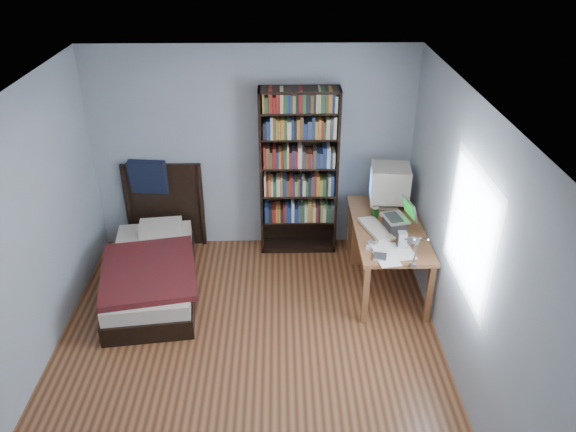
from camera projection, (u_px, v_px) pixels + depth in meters
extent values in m
plane|color=#552D19|center=(248.00, 353.00, 5.43)|extent=(4.20, 4.20, 0.00)
plane|color=white|center=(237.00, 102.00, 4.22)|extent=(4.20, 4.20, 0.00)
cube|color=#A8B3C4|center=(253.00, 151.00, 6.66)|extent=(3.80, 0.04, 2.50)
cube|color=#A8B3C4|center=(21.00, 246.00, 4.80)|extent=(0.04, 4.20, 2.50)
cube|color=#A8B3C4|center=(463.00, 242.00, 4.85)|extent=(0.04, 4.20, 2.50)
cube|color=white|center=(470.00, 231.00, 4.63)|extent=(0.01, 1.14, 1.14)
cube|color=white|center=(469.00, 231.00, 4.63)|extent=(0.01, 1.00, 1.00)
cube|color=brown|center=(388.00, 228.00, 6.13)|extent=(0.75, 1.52, 0.04)
cube|color=brown|center=(365.00, 295.00, 5.68)|extent=(0.06, 0.06, 0.69)
cube|color=brown|center=(429.00, 294.00, 5.69)|extent=(0.06, 0.06, 0.69)
cube|color=brown|center=(350.00, 225.00, 6.93)|extent=(0.06, 0.06, 0.69)
cube|color=brown|center=(402.00, 225.00, 6.94)|extent=(0.06, 0.06, 0.69)
cube|color=brown|center=(378.00, 232.00, 6.78)|extent=(0.69, 0.40, 0.68)
cube|color=beige|center=(386.00, 204.00, 6.55)|extent=(0.30, 0.26, 0.03)
cylinder|color=beige|center=(386.00, 201.00, 6.52)|extent=(0.10, 0.10, 0.06)
cube|color=beige|center=(391.00, 183.00, 6.41)|extent=(0.46, 0.44, 0.40)
cube|color=beige|center=(372.00, 183.00, 6.41)|extent=(0.08, 0.42, 0.42)
cube|color=blue|center=(371.00, 183.00, 6.41)|extent=(0.04, 0.31, 0.27)
cube|color=#2D2D30|center=(395.00, 224.00, 6.03)|extent=(0.24, 0.27, 0.13)
cube|color=#BCBCC1|center=(395.00, 218.00, 5.99)|extent=(0.29, 0.34, 0.02)
cube|color=#2D2D30|center=(394.00, 217.00, 5.99)|extent=(0.19, 0.26, 0.00)
cube|color=#BCBCC1|center=(410.00, 209.00, 5.94)|extent=(0.14, 0.30, 0.21)
cube|color=#0CBF26|center=(409.00, 209.00, 5.94)|extent=(0.10, 0.25, 0.17)
cube|color=#99999E|center=(412.00, 265.00, 5.43)|extent=(0.05, 0.05, 0.04)
cylinder|color=#99999E|center=(416.00, 252.00, 5.29)|extent=(0.02, 0.13, 0.35)
cylinder|color=#99999E|center=(417.00, 239.00, 5.00)|extent=(0.15, 0.29, 0.18)
cone|color=#99999E|center=(413.00, 244.00, 4.86)|extent=(0.11, 0.11, 0.09)
cube|color=beige|center=(376.00, 229.00, 6.04)|extent=(0.35, 0.55, 0.05)
cube|color=gray|center=(402.00, 240.00, 5.72)|extent=(0.09, 0.09, 0.17)
cylinder|color=#073409|center=(375.00, 213.00, 6.27)|extent=(0.07, 0.07, 0.12)
ellipsoid|color=silver|center=(382.00, 215.00, 6.32)|extent=(0.07, 0.12, 0.04)
cube|color=#BCBCC1|center=(372.00, 242.00, 5.81)|extent=(0.09, 0.10, 0.02)
cube|color=gray|center=(368.00, 248.00, 5.72)|extent=(0.07, 0.10, 0.02)
cube|color=gray|center=(380.00, 257.00, 5.56)|extent=(0.15, 0.15, 0.03)
cube|color=black|center=(261.00, 174.00, 6.63)|extent=(0.03, 0.30, 2.05)
cube|color=black|center=(336.00, 173.00, 6.65)|extent=(0.03, 0.30, 2.05)
cube|color=black|center=(300.00, 90.00, 6.15)|extent=(0.92, 0.30, 0.03)
cube|color=black|center=(298.00, 245.00, 7.12)|extent=(0.92, 0.30, 0.06)
cube|color=black|center=(298.00, 168.00, 6.76)|extent=(0.92, 0.02, 2.05)
cube|color=olive|center=(299.00, 172.00, 6.61)|extent=(0.84, 0.22, 1.85)
cube|color=black|center=(153.00, 282.00, 6.28)|extent=(1.13, 1.91, 0.22)
cube|color=beige|center=(151.00, 268.00, 6.19)|extent=(1.08, 1.85, 0.16)
cube|color=maroon|center=(149.00, 271.00, 5.94)|extent=(1.18, 1.34, 0.07)
cube|color=beige|center=(161.00, 228.00, 6.70)|extent=(0.53, 0.38, 0.12)
cube|color=black|center=(165.00, 205.00, 6.95)|extent=(0.97, 0.05, 1.10)
cylinder|color=black|center=(128.00, 206.00, 6.93)|extent=(0.06, 0.06, 1.10)
cylinder|color=black|center=(201.00, 205.00, 6.94)|extent=(0.06, 0.06, 1.10)
cube|color=black|center=(148.00, 177.00, 6.73)|extent=(0.46, 0.20, 0.43)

